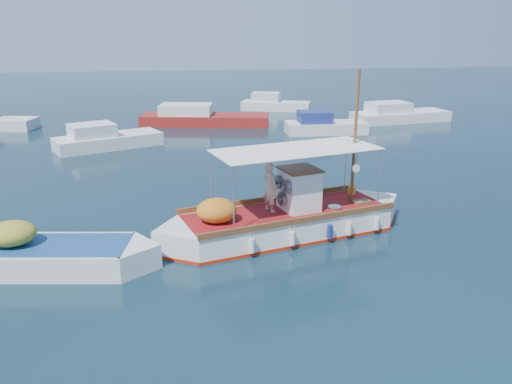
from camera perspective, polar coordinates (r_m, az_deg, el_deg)
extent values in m
plane|color=black|center=(17.69, 4.01, -5.62)|extent=(160.00, 160.00, 0.00)
cube|color=white|center=(18.18, 3.49, -3.78)|extent=(7.76, 4.27, 1.08)
cube|color=white|center=(16.92, -7.74, -5.62)|extent=(2.38, 2.38, 1.08)
cube|color=white|center=(20.04, 12.92, -2.11)|extent=(2.38, 2.38, 1.08)
cube|color=#A1250F|center=(18.30, 3.47, -4.72)|extent=(7.87, 4.37, 0.18)
cube|color=maroon|center=(17.99, 3.52, -2.24)|extent=(7.71, 4.08, 0.06)
cube|color=brown|center=(18.99, 1.82, -0.73)|extent=(7.25, 2.01, 0.20)
cube|color=brown|center=(16.93, 5.44, -3.18)|extent=(7.25, 2.01, 0.20)
cube|color=white|center=(17.96, 4.96, 0.25)|extent=(1.47, 1.54, 1.47)
cube|color=brown|center=(17.75, 5.03, 2.61)|extent=(1.59, 1.66, 0.06)
cylinder|color=slate|center=(17.32, 3.63, 0.63)|extent=(0.34, 0.53, 0.49)
cylinder|color=slate|center=(17.86, 2.70, 1.18)|extent=(0.34, 0.53, 0.49)
cylinder|color=slate|center=(17.75, 3.13, -0.76)|extent=(0.34, 0.53, 0.49)
cylinder|color=brown|center=(18.70, 11.24, 6.13)|extent=(0.14, 0.14, 4.92)
cylinder|color=brown|center=(18.35, 9.14, 4.77)|extent=(1.73, 0.53, 0.08)
cylinder|color=silver|center=(17.67, -5.13, 1.19)|extent=(0.05, 0.05, 2.21)
cylinder|color=silver|center=(15.73, -2.58, -0.89)|extent=(0.05, 0.05, 2.21)
cylinder|color=silver|center=(20.09, 10.18, 3.04)|extent=(0.05, 0.05, 2.21)
cylinder|color=silver|center=(18.40, 13.90, 1.41)|extent=(0.05, 0.05, 2.21)
cube|color=white|center=(17.50, 4.67, 4.86)|extent=(6.21, 3.77, 0.04)
ellipsoid|color=orange|center=(16.85, -4.51, -2.12)|extent=(1.63, 1.48, 0.83)
cube|color=#FFAC16|center=(18.95, 6.23, -0.56)|extent=(0.28, 0.23, 0.39)
cylinder|color=#FFAC16|center=(20.09, 10.89, 0.21)|extent=(0.36, 0.36, 0.33)
cube|color=brown|center=(19.12, 11.96, -1.11)|extent=(0.73, 0.59, 0.12)
cylinder|color=#B2B2B2|center=(18.32, 8.96, -1.79)|extent=(0.60, 0.60, 0.12)
cylinder|color=white|center=(17.74, 11.39, 2.64)|extent=(0.29, 0.10, 0.29)
cylinder|color=white|center=(16.21, -0.50, -6.16)|extent=(0.24, 0.24, 0.47)
cylinder|color=navy|center=(17.49, 8.44, -4.50)|extent=(0.24, 0.24, 0.47)
cylinder|color=white|center=(18.56, 13.61, -3.48)|extent=(0.24, 0.24, 0.47)
imported|color=beige|center=(17.62, 1.61, 0.54)|extent=(0.69, 0.78, 1.80)
cube|color=white|center=(16.95, -23.00, -7.16)|extent=(5.50, 2.83, 1.03)
cube|color=white|center=(16.12, -14.30, -7.52)|extent=(2.03, 2.03, 1.03)
cube|color=navy|center=(16.76, -23.21, -5.64)|extent=(5.47, 2.60, 0.06)
ellipsoid|color=#A39B2E|center=(16.99, -26.21, -4.27)|extent=(1.68, 1.45, 0.75)
cube|color=silver|center=(33.03, -16.47, 5.41)|extent=(6.88, 4.86, 1.00)
cube|color=silver|center=(32.60, -18.24, 6.71)|extent=(3.20, 2.93, 0.80)
cube|color=maroon|center=(39.75, -5.81, 8.09)|extent=(10.25, 4.67, 1.00)
cube|color=silver|center=(39.84, -7.99, 9.34)|extent=(4.34, 3.10, 0.80)
cube|color=silver|center=(36.58, 7.97, 7.14)|extent=(5.78, 2.40, 1.00)
cube|color=navy|center=(36.21, 6.71, 8.53)|extent=(2.35, 1.95, 0.80)
cube|color=silver|center=(42.68, 16.16, 8.15)|extent=(8.30, 3.87, 1.00)
cube|color=silver|center=(41.89, 14.89, 9.33)|extent=(3.51, 2.70, 0.80)
cube|color=silver|center=(47.02, 2.29, 9.69)|extent=(6.58, 4.10, 1.00)
cube|color=silver|center=(47.06, 1.15, 10.82)|extent=(2.95, 2.48, 0.80)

